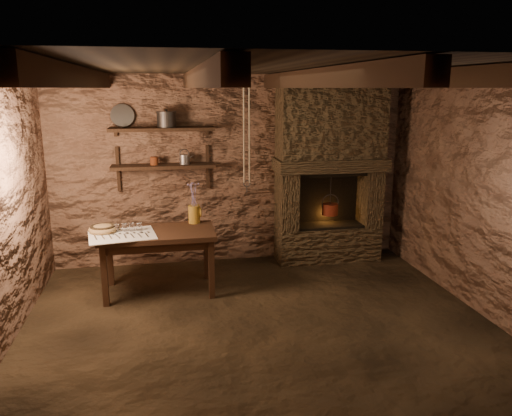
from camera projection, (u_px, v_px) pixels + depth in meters
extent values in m
plane|color=black|center=(260.00, 327.00, 4.78)|extent=(4.50, 4.50, 0.00)
cube|color=brown|center=(231.00, 170.00, 6.41)|extent=(4.50, 0.04, 2.40)
cube|color=brown|center=(334.00, 291.00, 2.59)|extent=(4.50, 0.04, 2.40)
cube|color=brown|center=(485.00, 196.00, 4.90)|extent=(0.04, 4.00, 2.40)
cube|color=black|center=(261.00, 67.00, 4.22)|extent=(4.50, 4.00, 0.04)
cube|color=black|center=(76.00, 78.00, 3.98)|extent=(0.14, 3.95, 0.16)
cube|color=black|center=(202.00, 78.00, 4.15)|extent=(0.14, 3.95, 0.16)
cube|color=black|center=(317.00, 78.00, 4.33)|extent=(0.14, 3.95, 0.16)
cube|color=black|center=(423.00, 79.00, 4.51)|extent=(0.14, 3.95, 0.16)
cube|color=black|center=(164.00, 166.00, 6.09)|extent=(1.25, 0.30, 0.04)
cube|color=black|center=(162.00, 129.00, 5.98)|extent=(1.25, 0.30, 0.04)
cube|color=#362A1B|center=(327.00, 243.00, 6.64)|extent=(1.35, 0.45, 0.45)
cube|color=#362A1B|center=(287.00, 200.00, 6.40)|extent=(0.23, 0.45, 0.75)
cube|color=#362A1B|center=(369.00, 197.00, 6.60)|extent=(0.23, 0.45, 0.75)
cube|color=#362A1B|center=(331.00, 164.00, 6.36)|extent=(1.43, 0.51, 0.16)
cube|color=#362A1B|center=(331.00, 121.00, 6.26)|extent=(1.35, 0.45, 0.94)
cube|color=black|center=(324.00, 196.00, 6.68)|extent=(0.90, 0.06, 0.75)
cube|color=black|center=(158.00, 233.00, 5.46)|extent=(1.24, 0.71, 0.05)
cube|color=black|center=(158.00, 240.00, 5.48)|extent=(1.13, 0.60, 0.09)
cube|color=silver|center=(122.00, 235.00, 5.29)|extent=(0.76, 0.65, 0.01)
cylinder|color=#AC7C21|center=(194.00, 214.00, 5.76)|extent=(0.17, 0.17, 0.21)
torus|color=#AC7C21|center=(200.00, 212.00, 5.77)|extent=(0.02, 0.11, 0.11)
ellipsoid|color=#9B7743|center=(103.00, 229.00, 5.39)|extent=(0.40, 0.40, 0.11)
cylinder|color=#2A2825|center=(167.00, 120.00, 5.97)|extent=(0.25, 0.25, 0.17)
cylinder|color=#9C9C97|center=(122.00, 116.00, 5.96)|extent=(0.29, 0.16, 0.27)
cylinder|color=#512210|center=(154.00, 161.00, 6.05)|extent=(0.13, 0.13, 0.10)
cylinder|color=maroon|center=(330.00, 209.00, 6.49)|extent=(0.26, 0.26, 0.15)
torus|color=#2A2825|center=(330.00, 203.00, 6.47)|extent=(0.23, 0.01, 0.23)
cylinder|color=#2A2825|center=(331.00, 191.00, 6.43)|extent=(0.01, 0.01, 0.44)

